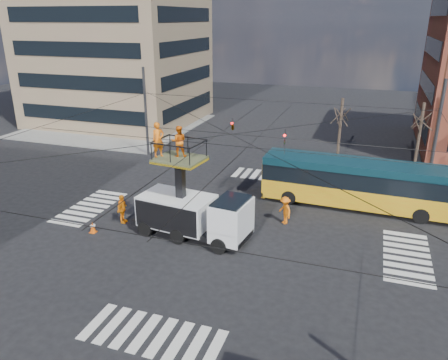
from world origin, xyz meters
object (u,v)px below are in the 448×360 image
at_px(utility_truck, 193,203).
at_px(city_bus, 360,183).
at_px(flagger, 285,210).
at_px(traffic_cone, 93,227).
at_px(worker_ground, 122,209).

height_order(utility_truck, city_bus, utility_truck).
bearing_deg(flagger, traffic_cone, -107.49).
height_order(traffic_cone, flagger, flagger).
relative_size(utility_truck, city_bus, 0.56).
height_order(traffic_cone, worker_ground, worker_ground).
bearing_deg(flagger, worker_ground, -114.12).
distance_m(worker_ground, flagger, 10.07).
bearing_deg(city_bus, flagger, -134.00).
bearing_deg(utility_truck, city_bus, 46.75).
xyz_separation_m(utility_truck, traffic_cone, (-5.88, -1.52, -1.76)).
relative_size(traffic_cone, flagger, 0.39).
distance_m(utility_truck, flagger, 5.91).
distance_m(city_bus, traffic_cone, 17.31).
bearing_deg(utility_truck, flagger, 42.57).
relative_size(city_bus, traffic_cone, 18.52).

